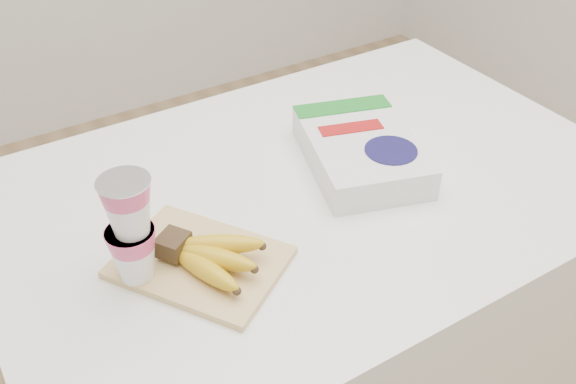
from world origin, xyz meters
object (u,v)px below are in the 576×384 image
object	(u,v)px
table	(308,337)
bananas	(208,256)
cereal_box	(361,150)
cutting_board	(200,262)
yogurt_stack	(130,227)

from	to	relation	value
table	bananas	xyz separation A→B (m)	(-0.27, -0.11, 0.49)
bananas	cereal_box	size ratio (longest dim) A/B	0.52
cutting_board	bananas	xyz separation A→B (m)	(0.01, -0.02, 0.03)
bananas	yogurt_stack	distance (m)	0.13
bananas	cereal_box	world-z (taller)	cereal_box
yogurt_stack	cereal_box	world-z (taller)	yogurt_stack
table	cutting_board	distance (m)	0.54
cutting_board	cereal_box	distance (m)	0.40
bananas	yogurt_stack	xyz separation A→B (m)	(-0.10, 0.04, 0.08)
cutting_board	bananas	distance (m)	0.04
bananas	cutting_board	bearing A→B (deg)	105.57
cutting_board	table	bearing A→B (deg)	-14.52
cereal_box	yogurt_stack	bearing A→B (deg)	-153.69
table	yogurt_stack	size ratio (longest dim) A/B	6.59
yogurt_stack	cereal_box	xyz separation A→B (m)	(0.49, 0.08, -0.08)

